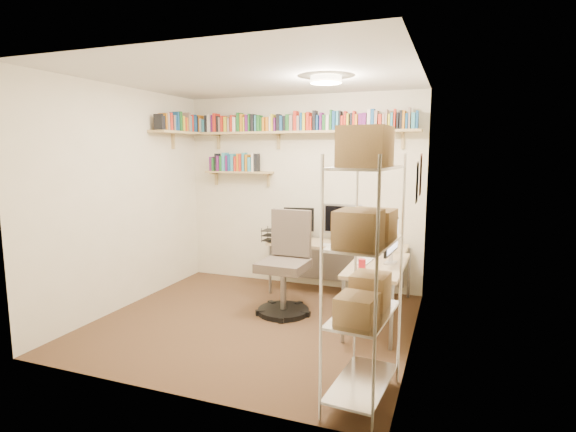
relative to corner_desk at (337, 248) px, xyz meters
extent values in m
plane|color=#4F3222|center=(-0.64, -0.97, -0.65)|extent=(3.20, 3.20, 0.00)
cube|color=beige|center=(-0.64, 0.53, 0.60)|extent=(3.20, 0.04, 2.50)
cube|color=beige|center=(-2.24, -0.97, 0.60)|extent=(0.04, 3.00, 2.50)
cube|color=beige|center=(0.96, -0.97, 0.60)|extent=(0.04, 3.00, 2.50)
cube|color=beige|center=(-0.64, -2.47, 0.60)|extent=(3.20, 0.04, 2.50)
cube|color=silver|center=(-0.64, -0.97, 1.85)|extent=(3.20, 3.00, 0.04)
cube|color=white|center=(0.95, -0.42, 0.90)|extent=(0.01, 0.30, 0.42)
cube|color=silver|center=(0.95, -0.82, 0.85)|extent=(0.01, 0.28, 0.38)
cylinder|color=#FFEAC6|center=(0.06, -0.77, 1.81)|extent=(0.30, 0.30, 0.06)
cube|color=tan|center=(-0.64, 0.41, 1.37)|extent=(3.05, 0.25, 0.03)
cube|color=tan|center=(-2.12, -0.02, 1.37)|extent=(0.25, 1.00, 0.03)
cube|color=tan|center=(-1.49, 0.43, 0.85)|extent=(0.95, 0.20, 0.02)
cube|color=tan|center=(-1.84, 0.47, 1.30)|extent=(0.03, 0.20, 0.20)
cube|color=tan|center=(-0.94, 0.47, 1.30)|extent=(0.03, 0.20, 0.20)
cube|color=tan|center=(-0.04, 0.47, 1.30)|extent=(0.03, 0.20, 0.20)
cube|color=tan|center=(0.66, 0.47, 1.30)|extent=(0.03, 0.20, 0.20)
cube|color=black|center=(-2.10, 0.41, 1.50)|extent=(0.04, 0.15, 0.22)
cube|color=orange|center=(-2.06, 0.41, 1.50)|extent=(0.02, 0.14, 0.23)
cube|color=white|center=(-2.03, 0.41, 1.48)|extent=(0.03, 0.12, 0.18)
cube|color=teal|center=(-1.99, 0.41, 1.47)|extent=(0.04, 0.14, 0.17)
cube|color=black|center=(-1.95, 0.41, 1.50)|extent=(0.03, 0.14, 0.23)
cube|color=white|center=(-1.90, 0.41, 1.51)|extent=(0.04, 0.13, 0.24)
cube|color=#671C69|center=(-1.86, 0.41, 1.50)|extent=(0.03, 0.11, 0.23)
cube|color=red|center=(-1.81, 0.41, 1.51)|extent=(0.04, 0.14, 0.25)
cube|color=black|center=(-1.77, 0.41, 1.49)|extent=(0.03, 0.12, 0.21)
cube|color=gray|center=(-1.74, 0.41, 1.49)|extent=(0.02, 0.15, 0.20)
cube|color=red|center=(-1.70, 0.41, 1.49)|extent=(0.03, 0.15, 0.21)
cube|color=gold|center=(-1.65, 0.41, 1.49)|extent=(0.04, 0.13, 0.20)
cube|color=gray|center=(-1.60, 0.41, 1.48)|extent=(0.03, 0.13, 0.19)
cube|color=red|center=(-1.56, 0.41, 1.50)|extent=(0.03, 0.12, 0.22)
cube|color=white|center=(-1.51, 0.41, 1.49)|extent=(0.04, 0.14, 0.19)
cube|color=#216327|center=(-1.46, 0.41, 1.51)|extent=(0.04, 0.14, 0.25)
cube|color=orange|center=(-1.41, 0.41, 1.50)|extent=(0.03, 0.13, 0.23)
cube|color=gold|center=(-1.38, 0.41, 1.48)|extent=(0.02, 0.11, 0.19)
cube|color=#671C69|center=(-1.34, 0.41, 1.50)|extent=(0.04, 0.12, 0.22)
cube|color=#216327|center=(-1.30, 0.41, 1.50)|extent=(0.02, 0.14, 0.23)
cube|color=black|center=(-1.25, 0.41, 1.50)|extent=(0.04, 0.14, 0.23)
cube|color=teal|center=(-1.21, 0.41, 1.49)|extent=(0.02, 0.12, 0.21)
cube|color=#216327|center=(-1.17, 0.41, 1.49)|extent=(0.04, 0.13, 0.21)
cube|color=#216327|center=(-1.13, 0.41, 1.48)|extent=(0.03, 0.11, 0.18)
cube|color=orange|center=(-1.09, 0.41, 1.48)|extent=(0.03, 0.15, 0.18)
cube|color=orange|center=(-1.04, 0.41, 1.48)|extent=(0.04, 0.13, 0.18)
cube|color=white|center=(-1.01, 0.41, 1.48)|extent=(0.03, 0.11, 0.19)
cube|color=gold|center=(-0.98, 0.41, 1.50)|extent=(0.03, 0.13, 0.22)
cube|color=#671C69|center=(-0.94, 0.41, 1.47)|extent=(0.02, 0.11, 0.17)
cube|color=black|center=(-0.90, 0.41, 1.50)|extent=(0.04, 0.11, 0.22)
cube|color=#1A4E88|center=(-0.85, 0.41, 1.48)|extent=(0.04, 0.11, 0.19)
cube|color=black|center=(-0.81, 0.41, 1.48)|extent=(0.03, 0.12, 0.19)
cube|color=#216327|center=(-0.76, 0.41, 1.49)|extent=(0.04, 0.13, 0.21)
cube|color=gray|center=(-0.71, 0.41, 1.49)|extent=(0.04, 0.13, 0.20)
cube|color=red|center=(-0.66, 0.41, 1.51)|extent=(0.04, 0.11, 0.25)
cube|color=gray|center=(-0.62, 0.41, 1.48)|extent=(0.03, 0.13, 0.19)
cube|color=#1A4E88|center=(-0.58, 0.41, 1.50)|extent=(0.03, 0.14, 0.22)
cube|color=gold|center=(-0.54, 0.41, 1.50)|extent=(0.03, 0.13, 0.22)
cube|color=red|center=(-0.49, 0.41, 1.50)|extent=(0.04, 0.13, 0.23)
cube|color=red|center=(-0.45, 0.41, 1.48)|extent=(0.02, 0.12, 0.18)
cube|color=black|center=(-0.41, 0.41, 1.51)|extent=(0.04, 0.12, 0.25)
cube|color=#1A4E88|center=(-0.37, 0.41, 1.48)|extent=(0.02, 0.14, 0.19)
cube|color=#671C69|center=(-0.33, 0.41, 1.50)|extent=(0.03, 0.12, 0.22)
cube|color=#216327|center=(-0.28, 0.41, 1.48)|extent=(0.04, 0.13, 0.19)
cube|color=white|center=(-0.24, 0.41, 1.48)|extent=(0.04, 0.13, 0.19)
cube|color=#216327|center=(-0.20, 0.41, 1.51)|extent=(0.02, 0.12, 0.25)
cube|color=#1A4E88|center=(-0.16, 0.41, 1.50)|extent=(0.04, 0.12, 0.23)
cube|color=teal|center=(-0.12, 0.41, 1.50)|extent=(0.03, 0.12, 0.23)
cube|color=black|center=(-0.09, 0.41, 1.50)|extent=(0.02, 0.12, 0.23)
cube|color=red|center=(-0.06, 0.41, 1.47)|extent=(0.03, 0.12, 0.17)
cube|color=red|center=(-0.02, 0.41, 1.50)|extent=(0.03, 0.11, 0.23)
cube|color=gold|center=(0.02, 0.41, 1.49)|extent=(0.03, 0.15, 0.20)
cube|color=black|center=(0.06, 0.41, 1.49)|extent=(0.03, 0.12, 0.20)
cube|color=red|center=(0.09, 0.41, 1.50)|extent=(0.02, 0.12, 0.23)
cube|color=orange|center=(0.12, 0.41, 1.48)|extent=(0.03, 0.12, 0.18)
cube|color=#671C69|center=(0.17, 0.41, 1.49)|extent=(0.04, 0.11, 0.19)
cube|color=#671C69|center=(0.22, 0.41, 1.49)|extent=(0.04, 0.15, 0.20)
cube|color=white|center=(0.27, 0.41, 1.51)|extent=(0.04, 0.12, 0.24)
cube|color=#1A4E88|center=(0.31, 0.41, 1.51)|extent=(0.04, 0.14, 0.24)
cube|color=gray|center=(0.35, 0.41, 1.50)|extent=(0.03, 0.15, 0.22)
cube|color=red|center=(0.40, 0.41, 1.48)|extent=(0.04, 0.14, 0.18)
cube|color=gray|center=(0.44, 0.41, 1.48)|extent=(0.03, 0.15, 0.19)
cube|color=gray|center=(0.48, 0.41, 1.50)|extent=(0.02, 0.14, 0.23)
cube|color=gold|center=(0.51, 0.41, 1.48)|extent=(0.02, 0.12, 0.18)
cube|color=teal|center=(0.54, 0.41, 1.48)|extent=(0.03, 0.12, 0.19)
cube|color=red|center=(0.57, 0.41, 1.50)|extent=(0.02, 0.11, 0.23)
cube|color=black|center=(0.61, 0.41, 1.48)|extent=(0.02, 0.12, 0.19)
cube|color=black|center=(0.64, 0.41, 1.50)|extent=(0.03, 0.12, 0.22)
cube|color=orange|center=(0.68, 0.41, 1.50)|extent=(0.03, 0.15, 0.21)
cube|color=#1A4E88|center=(0.71, 0.41, 1.48)|extent=(0.03, 0.13, 0.18)
cube|color=gray|center=(0.74, 0.41, 1.51)|extent=(0.02, 0.11, 0.25)
cube|color=teal|center=(0.78, 0.41, 1.48)|extent=(0.04, 0.13, 0.19)
cube|color=#1A4E88|center=(0.82, 0.41, 1.49)|extent=(0.03, 0.12, 0.21)
cube|color=black|center=(-2.12, -0.45, 1.48)|extent=(0.12, 0.03, 0.19)
cube|color=black|center=(-2.12, -0.41, 1.47)|extent=(0.12, 0.04, 0.17)
cube|color=orange|center=(-2.12, -0.37, 1.49)|extent=(0.12, 0.02, 0.20)
cube|color=gray|center=(-2.12, -0.33, 1.49)|extent=(0.13, 0.04, 0.21)
cube|color=red|center=(-2.12, -0.28, 1.50)|extent=(0.14, 0.04, 0.22)
cube|color=black|center=(-2.12, -0.24, 1.48)|extent=(0.11, 0.03, 0.19)
cube|color=gray|center=(-2.12, -0.20, 1.48)|extent=(0.13, 0.03, 0.19)
cube|color=#1A4E88|center=(-2.12, -0.17, 1.48)|extent=(0.12, 0.04, 0.19)
cube|color=#1A4E88|center=(-2.12, -0.12, 1.51)|extent=(0.13, 0.03, 0.24)
cube|color=#216327|center=(-2.12, -0.09, 1.51)|extent=(0.15, 0.03, 0.24)
cube|color=#216327|center=(-2.12, -0.05, 1.51)|extent=(0.12, 0.04, 0.25)
cube|color=gold|center=(-2.12, 0.00, 1.49)|extent=(0.14, 0.04, 0.20)
cube|color=red|center=(-2.12, 0.04, 1.48)|extent=(0.13, 0.03, 0.18)
cube|color=orange|center=(-2.12, 0.08, 1.48)|extent=(0.12, 0.04, 0.18)
cube|color=gray|center=(-2.12, 0.13, 1.51)|extent=(0.14, 0.04, 0.25)
cube|color=teal|center=(-2.12, 0.17, 1.49)|extent=(0.12, 0.03, 0.21)
cube|color=red|center=(-2.12, 0.22, 1.50)|extent=(0.12, 0.04, 0.22)
cube|color=#1A4E88|center=(-2.12, 0.26, 1.49)|extent=(0.14, 0.03, 0.21)
cube|color=#1A4E88|center=(-2.12, 0.30, 1.50)|extent=(0.12, 0.03, 0.23)
cube|color=black|center=(-2.12, 0.34, 1.50)|extent=(0.13, 0.04, 0.22)
cube|color=#1A4E88|center=(-2.12, 0.39, 1.49)|extent=(0.13, 0.03, 0.21)
cube|color=#671C69|center=(-1.90, 0.43, 0.96)|extent=(0.04, 0.11, 0.19)
cube|color=#216327|center=(-1.86, 0.43, 0.95)|extent=(0.03, 0.14, 0.18)
cube|color=black|center=(-1.82, 0.43, 0.98)|extent=(0.02, 0.13, 0.24)
cube|color=#671C69|center=(-1.79, 0.43, 0.97)|extent=(0.03, 0.15, 0.21)
cube|color=#216327|center=(-1.74, 0.43, 0.97)|extent=(0.04, 0.13, 0.20)
cube|color=teal|center=(-1.70, 0.43, 0.99)|extent=(0.04, 0.14, 0.25)
cube|color=#671C69|center=(-1.65, 0.43, 0.97)|extent=(0.03, 0.15, 0.21)
cube|color=#1A4E88|center=(-1.61, 0.43, 0.98)|extent=(0.03, 0.14, 0.23)
cube|color=teal|center=(-1.57, 0.43, 0.98)|extent=(0.04, 0.13, 0.24)
cube|color=red|center=(-1.52, 0.43, 0.96)|extent=(0.02, 0.15, 0.20)
cube|color=orange|center=(-1.49, 0.43, 0.98)|extent=(0.03, 0.11, 0.24)
cube|color=red|center=(-1.45, 0.43, 0.98)|extent=(0.03, 0.12, 0.23)
cube|color=teal|center=(-1.41, 0.43, 0.99)|extent=(0.03, 0.12, 0.25)
cube|color=orange|center=(-1.36, 0.43, 0.98)|extent=(0.03, 0.13, 0.22)
cube|color=teal|center=(-1.31, 0.43, 0.96)|extent=(0.04, 0.14, 0.19)
cube|color=white|center=(-1.27, 0.43, 0.99)|extent=(0.03, 0.13, 0.25)
cube|color=black|center=(-1.22, 0.43, 0.98)|extent=(0.04, 0.11, 0.24)
cube|color=tan|center=(-0.06, 0.21, -0.01)|extent=(1.68, 0.53, 0.04)
cube|color=tan|center=(0.58, -0.61, -0.01)|extent=(0.53, 1.15, 0.04)
cylinder|color=gray|center=(-0.86, -0.01, -0.34)|extent=(0.04, 0.04, 0.62)
cylinder|color=gray|center=(-0.86, 0.44, -0.34)|extent=(0.04, 0.04, 0.62)
cylinder|color=gray|center=(0.80, 0.44, -0.34)|extent=(0.04, 0.04, 0.62)
cylinder|color=gray|center=(0.35, -1.14, -0.34)|extent=(0.04, 0.04, 0.62)
cylinder|color=gray|center=(0.80, -1.14, -0.34)|extent=(0.04, 0.04, 0.62)
cube|color=gray|center=(-0.06, 0.44, -0.29)|extent=(1.60, 0.02, 0.49)
cube|color=silver|center=(-0.01, 0.32, 0.30)|extent=(0.49, 0.03, 0.37)
cube|color=black|center=(-0.01, 0.30, 0.30)|extent=(0.44, 0.00, 0.32)
cube|color=black|center=(-0.59, 0.32, 0.27)|extent=(0.39, 0.03, 0.30)
cube|color=black|center=(0.70, -0.57, 0.28)|extent=(0.03, 0.51, 0.34)
cube|color=silver|center=(0.68, -0.57, 0.28)|extent=(0.00, 0.46, 0.29)
cube|color=white|center=(-0.01, 0.05, 0.02)|extent=(0.37, 0.12, 0.01)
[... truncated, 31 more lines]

